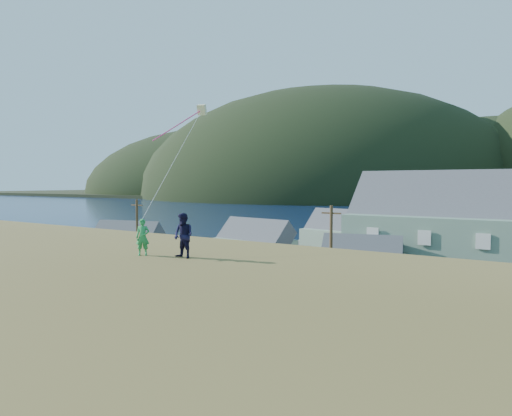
{
  "coord_description": "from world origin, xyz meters",
  "views": [
    {
      "loc": [
        15.2,
        -31.2,
        10.08
      ],
      "look_at": [
        2.47,
        -11.64,
        8.8
      ],
      "focal_mm": 32.0,
      "sensor_mm": 36.0,
      "label": 1
    }
  ],
  "objects_px": {
    "wharf": "(390,244)",
    "shed_palegreen_near": "(253,245)",
    "kite_flyer_green": "(143,237)",
    "kite_flyer_navy": "(183,236)",
    "shed_teal": "(125,246)",
    "shed_palegreen_far": "(346,235)",
    "shed_white": "(361,263)"
  },
  "relations": [
    {
      "from": "wharf",
      "to": "shed_teal",
      "type": "height_order",
      "value": "shed_teal"
    },
    {
      "from": "shed_white",
      "to": "kite_flyer_green",
      "type": "distance_m",
      "value": 30.1
    },
    {
      "from": "shed_palegreen_far",
      "to": "kite_flyer_navy",
      "type": "height_order",
      "value": "kite_flyer_navy"
    },
    {
      "from": "shed_teal",
      "to": "shed_palegreen_far",
      "type": "distance_m",
      "value": 29.24
    },
    {
      "from": "shed_white",
      "to": "kite_flyer_green",
      "type": "bearing_deg",
      "value": -100.25
    },
    {
      "from": "wharf",
      "to": "shed_palegreen_far",
      "type": "relative_size",
      "value": 2.06
    },
    {
      "from": "shed_teal",
      "to": "kite_flyer_navy",
      "type": "xyz_separation_m",
      "value": [
        31.22,
        -24.05,
        5.59
      ]
    },
    {
      "from": "shed_palegreen_near",
      "to": "kite_flyer_green",
      "type": "distance_m",
      "value": 37.04
    },
    {
      "from": "shed_teal",
      "to": "kite_flyer_green",
      "type": "relative_size",
      "value": 6.56
    },
    {
      "from": "shed_palegreen_far",
      "to": "kite_flyer_navy",
      "type": "bearing_deg",
      "value": -64.84
    },
    {
      "from": "shed_teal",
      "to": "shed_palegreen_far",
      "type": "height_order",
      "value": "shed_palegreen_far"
    },
    {
      "from": "wharf",
      "to": "shed_palegreen_near",
      "type": "height_order",
      "value": "shed_palegreen_near"
    },
    {
      "from": "wharf",
      "to": "shed_palegreen_near",
      "type": "distance_m",
      "value": 27.31
    },
    {
      "from": "shed_teal",
      "to": "shed_palegreen_near",
      "type": "bearing_deg",
      "value": 18.43
    },
    {
      "from": "wharf",
      "to": "kite_flyer_navy",
      "type": "xyz_separation_m",
      "value": [
        9.39,
        -58.15,
        7.62
      ]
    },
    {
      "from": "wharf",
      "to": "shed_teal",
      "type": "bearing_deg",
      "value": -122.63
    },
    {
      "from": "wharf",
      "to": "shed_teal",
      "type": "relative_size",
      "value": 2.72
    },
    {
      "from": "shed_palegreen_near",
      "to": "kite_flyer_navy",
      "type": "bearing_deg",
      "value": -51.29
    },
    {
      "from": "shed_teal",
      "to": "shed_white",
      "type": "relative_size",
      "value": 1.12
    },
    {
      "from": "shed_palegreen_near",
      "to": "shed_palegreen_far",
      "type": "relative_size",
      "value": 0.83
    },
    {
      "from": "shed_white",
      "to": "shed_palegreen_near",
      "type": "bearing_deg",
      "value": 154.0
    },
    {
      "from": "wharf",
      "to": "kite_flyer_navy",
      "type": "height_order",
      "value": "kite_flyer_navy"
    },
    {
      "from": "shed_teal",
      "to": "shed_white",
      "type": "bearing_deg",
      "value": -3.82
    },
    {
      "from": "shed_palegreen_near",
      "to": "wharf",
      "type": "bearing_deg",
      "value": 80.5
    },
    {
      "from": "shed_teal",
      "to": "kite_flyer_navy",
      "type": "relative_size",
      "value": 5.53
    },
    {
      "from": "shed_white",
      "to": "shed_teal",
      "type": "bearing_deg",
      "value": 176.86
    },
    {
      "from": "wharf",
      "to": "shed_palegreen_far",
      "type": "bearing_deg",
      "value": -100.99
    },
    {
      "from": "shed_white",
      "to": "shed_palegreen_far",
      "type": "bearing_deg",
      "value": 102.8
    },
    {
      "from": "shed_palegreen_near",
      "to": "kite_flyer_green",
      "type": "xyz_separation_m",
      "value": [
        16.4,
        -32.79,
        5.3
      ]
    },
    {
      "from": "wharf",
      "to": "shed_white",
      "type": "bearing_deg",
      "value": -78.5
    },
    {
      "from": "kite_flyer_navy",
      "to": "shed_palegreen_near",
      "type": "bearing_deg",
      "value": 122.7
    },
    {
      "from": "kite_flyer_green",
      "to": "kite_flyer_navy",
      "type": "bearing_deg",
      "value": -22.19
    }
  ]
}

